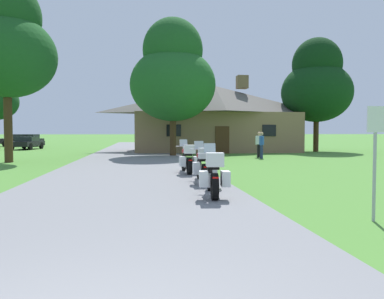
# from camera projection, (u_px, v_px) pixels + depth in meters

# --- Properties ---
(ground_plane) EXTENTS (500.00, 500.00, 0.00)m
(ground_plane) POSITION_uv_depth(u_px,v_px,m) (134.00, 160.00, 22.35)
(ground_plane) COLOR #4C8433
(asphalt_driveway) EXTENTS (6.40, 80.00, 0.06)m
(asphalt_driveway) POSITION_uv_depth(u_px,v_px,m) (133.00, 163.00, 20.37)
(asphalt_driveway) COLOR slate
(asphalt_driveway) RESTS_ON ground
(motorcycle_white_nearest_to_camera) EXTENTS (0.83, 2.08, 1.30)m
(motorcycle_white_nearest_to_camera) POSITION_uv_depth(u_px,v_px,m) (213.00, 175.00, 9.44)
(motorcycle_white_nearest_to_camera) COLOR black
(motorcycle_white_nearest_to_camera) RESTS_ON asphalt_driveway
(motorcycle_red_second_in_row) EXTENTS (0.73, 2.08, 1.30)m
(motorcycle_red_second_in_row) POSITION_uv_depth(u_px,v_px,m) (203.00, 165.00, 12.07)
(motorcycle_red_second_in_row) COLOR black
(motorcycle_red_second_in_row) RESTS_ON asphalt_driveway
(motorcycle_red_farthest_in_row) EXTENTS (0.76, 2.08, 1.30)m
(motorcycle_red_farthest_in_row) POSITION_uv_depth(u_px,v_px,m) (187.00, 159.00, 14.79)
(motorcycle_red_farthest_in_row) COLOR black
(motorcycle_red_farthest_in_row) RESTS_ON asphalt_driveway
(stone_lodge) EXTENTS (14.11, 6.75, 6.47)m
(stone_lodge) POSITION_uv_depth(u_px,v_px,m) (214.00, 118.00, 32.36)
(stone_lodge) COLOR #896B4C
(stone_lodge) RESTS_ON ground
(bystander_gray_shirt_near_lodge) EXTENTS (0.31, 0.53, 1.67)m
(bystander_gray_shirt_near_lodge) POSITION_uv_depth(u_px,v_px,m) (259.00, 143.00, 25.91)
(bystander_gray_shirt_near_lodge) COLOR black
(bystander_gray_shirt_near_lodge) RESTS_ON ground
(bystander_white_shirt_beside_signpost) EXTENTS (0.44, 0.40, 1.67)m
(bystander_white_shirt_beside_signpost) POSITION_uv_depth(u_px,v_px,m) (259.00, 143.00, 24.70)
(bystander_white_shirt_beside_signpost) COLOR black
(bystander_white_shirt_beside_signpost) RESTS_ON ground
(bystander_blue_shirt_by_tree) EXTENTS (0.38, 0.48, 1.67)m
(bystander_blue_shirt_by_tree) POSITION_uv_depth(u_px,v_px,m) (262.00, 144.00, 23.77)
(bystander_blue_shirt_by_tree) COLOR navy
(bystander_blue_shirt_by_tree) RESTS_ON ground
(metal_signpost_roadside) EXTENTS (0.36, 0.06, 2.14)m
(metal_signpost_roadside) POSITION_uv_depth(u_px,v_px,m) (375.00, 149.00, 7.04)
(metal_signpost_roadside) COLOR #9EA0A5
(metal_signpost_roadside) RESTS_ON ground
(tree_left_near) EXTENTS (5.27, 5.27, 9.84)m
(tree_left_near) POSITION_uv_depth(u_px,v_px,m) (6.00, 44.00, 20.54)
(tree_left_near) COLOR #422D19
(tree_left_near) RESTS_ON ground
(tree_right_of_lodge) EXTENTS (5.90, 5.90, 9.59)m
(tree_right_of_lodge) POSITION_uv_depth(u_px,v_px,m) (317.00, 84.00, 32.20)
(tree_right_of_lodge) COLOR #422D19
(tree_right_of_lodge) RESTS_ON ground
(tree_by_lodge_front) EXTENTS (5.82, 5.82, 9.39)m
(tree_by_lodge_front) POSITION_uv_depth(u_px,v_px,m) (173.00, 75.00, 25.92)
(tree_by_lodge_front) COLOR #422D19
(tree_by_lodge_front) RESTS_ON ground
(parked_black_suv_far_left) EXTENTS (4.86, 2.65, 1.40)m
(parked_black_suv_far_left) POSITION_uv_depth(u_px,v_px,m) (22.00, 140.00, 43.50)
(parked_black_suv_far_left) COLOR black
(parked_black_suv_far_left) RESTS_ON ground
(parked_black_sedan_far_left) EXTENTS (2.35, 4.40, 1.20)m
(parked_black_sedan_far_left) POSITION_uv_depth(u_px,v_px,m) (27.00, 143.00, 36.36)
(parked_black_sedan_far_left) COLOR black
(parked_black_sedan_far_left) RESTS_ON ground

